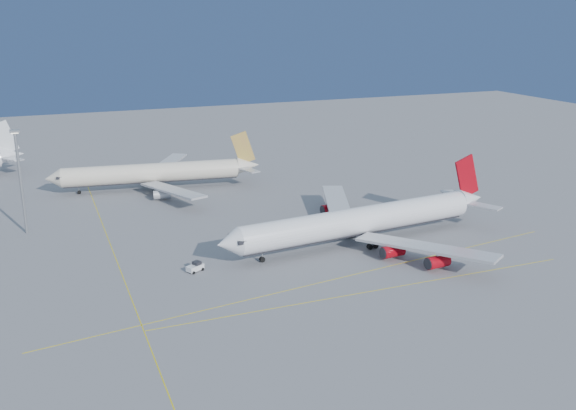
% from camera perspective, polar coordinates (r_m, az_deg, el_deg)
% --- Properties ---
extents(ground, '(500.00, 500.00, 0.00)m').
position_cam_1_polar(ground, '(137.37, 3.02, -5.69)').
color(ground, slate).
rests_on(ground, ground).
extents(taxiway_lines, '(118.86, 140.00, 0.02)m').
position_cam_1_polar(taxiway_lines, '(137.85, -3.68, -5.62)').
color(taxiway_lines, '#D7C20B').
rests_on(taxiway_lines, ground).
extents(airliner_virgin, '(73.84, 65.98, 18.21)m').
position_cam_1_polar(airliner_virgin, '(151.79, 6.78, -1.37)').
color(airliner_virgin, white).
rests_on(airliner_virgin, ground).
extents(airliner_etihad, '(64.86, 59.48, 16.93)m').
position_cam_1_polar(airliner_etihad, '(201.28, -11.60, 2.82)').
color(airliner_etihad, beige).
rests_on(airliner_etihad, ground).
extents(pushback_tug, '(4.07, 3.47, 2.05)m').
position_cam_1_polar(pushback_tug, '(137.14, -8.23, -5.46)').
color(pushback_tug, white).
rests_on(pushback_tug, ground).
extents(light_mast, '(2.23, 2.23, 25.80)m').
position_cam_1_polar(light_mast, '(167.53, -22.74, 2.61)').
color(light_mast, gray).
rests_on(light_mast, ground).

